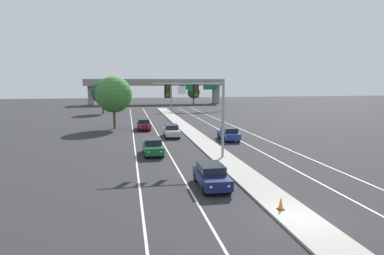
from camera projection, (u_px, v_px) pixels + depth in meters
ground_plane at (299, 220)px, 17.99m from camera, size 260.00×260.00×0.00m
median_island at (214, 150)px, 35.50m from camera, size 2.40×110.00×0.15m
lane_stripe_oncoming_center at (162, 141)px, 41.46m from camera, size 0.14×100.00×0.01m
lane_stripe_receding_center at (236, 139)px, 43.19m from camera, size 0.14×100.00×0.01m
edge_stripe_left at (134, 142)px, 40.86m from camera, size 0.14×100.00×0.01m
edge_stripe_right at (261, 138)px, 43.79m from camera, size 0.14×100.00×0.01m
overhead_signal_mast at (201, 102)px, 31.18m from camera, size 6.55×0.44×7.20m
car_oncoming_navy at (211, 176)px, 23.44m from camera, size 1.83×4.47×1.58m
car_oncoming_green at (153, 146)px, 33.82m from camera, size 1.84×4.48×1.58m
car_oncoming_silver at (171, 131)px, 44.40m from camera, size 1.87×4.49×1.58m
car_oncoming_darkred at (144, 124)px, 50.84m from camera, size 1.87×4.49×1.58m
car_receding_blue at (229, 134)px, 41.91m from camera, size 1.84×4.48×1.58m
traffic_cone_median_nose at (281, 203)px, 19.04m from camera, size 0.36×0.36×0.74m
highway_sign_gantry at (198, 85)px, 82.73m from camera, size 13.28×0.42×7.50m
overpass_bridge at (156, 85)px, 105.66m from camera, size 42.40×6.40×7.65m
tree_far_left_c at (114, 94)px, 51.43m from camera, size 5.46×5.46×7.90m
tree_far_right_a at (194, 92)px, 105.63m from camera, size 3.81×3.81×5.51m
tree_far_left_a at (102, 93)px, 74.80m from camera, size 4.87×4.87×7.05m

